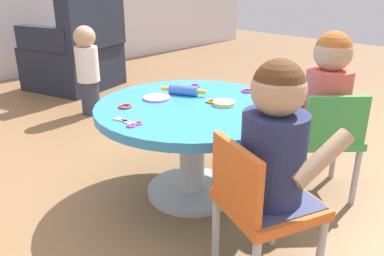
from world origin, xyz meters
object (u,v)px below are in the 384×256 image
object	(u,v)px
craft_table	(192,127)
toddler_standing	(88,68)
child_chair_right	(325,137)
armchair_dark	(76,55)
rolling_pin	(183,90)
seated_child_right	(328,88)
craft_scissors	(130,123)
seated_child_left	(276,139)
child_chair_left	(260,204)

from	to	relation	value
craft_table	toddler_standing	bearing A→B (deg)	78.20
child_chair_right	armchair_dark	xyz separation A→B (m)	(0.19, 2.60, 0.00)
craft_table	rolling_pin	size ratio (longest dim) A/B	4.13
seated_child_right	toddler_standing	distance (m)	1.83
seated_child_right	craft_scissors	xyz separation A→B (m)	(-0.81, 0.42, -0.07)
craft_table	toddler_standing	size ratio (longest dim) A/B	1.32
seated_child_left	armchair_dark	bearing A→B (deg)	72.99
child_chair_right	craft_scissors	distance (m)	0.92
rolling_pin	seated_child_right	bearing A→B (deg)	-55.40
toddler_standing	craft_scissors	bearing A→B (deg)	-114.64
child_chair_left	seated_child_left	xyz separation A→B (m)	(0.04, -0.01, 0.23)
seated_child_left	craft_scissors	world-z (taller)	seated_child_left
seated_child_right	rolling_pin	size ratio (longest dim) A/B	2.37
rolling_pin	craft_scissors	bearing A→B (deg)	-162.55
seated_child_right	toddler_standing	world-z (taller)	seated_child_right
craft_table	seated_child_left	distance (m)	0.65
child_chair_left	toddler_standing	xyz separation A→B (m)	(0.54, 1.97, 0.05)
child_chair_right	craft_scissors	xyz separation A→B (m)	(-0.78, 0.45, 0.16)
seated_child_left	armchair_dark	xyz separation A→B (m)	(0.84, 2.73, -0.22)
craft_scissors	toddler_standing	bearing A→B (deg)	65.36
seated_child_left	child_chair_right	xyz separation A→B (m)	(0.65, 0.14, -0.23)
craft_table	toddler_standing	distance (m)	1.43
child_chair_left	seated_child_left	world-z (taller)	seated_child_left
child_chair_left	child_chair_right	xyz separation A→B (m)	(0.68, 0.12, 0.00)
seated_child_right	craft_scissors	distance (m)	0.91
seated_child_left	child_chair_right	bearing A→B (deg)	11.89
craft_table	seated_child_left	size ratio (longest dim) A/B	1.74
craft_table	craft_scissors	xyz separation A→B (m)	(-0.35, 0.00, 0.11)
child_chair_left	child_chair_right	distance (m)	0.70
child_chair_right	armchair_dark	bearing A→B (deg)	85.84
seated_child_right	rolling_pin	world-z (taller)	seated_child_right
child_chair_right	seated_child_left	bearing A→B (deg)	-168.11
craft_scissors	seated_child_left	bearing A→B (deg)	-77.14
armchair_dark	seated_child_right	bearing A→B (deg)	-93.60
seated_child_left	toddler_standing	size ratio (longest dim) A/B	0.76
seated_child_right	toddler_standing	bearing A→B (deg)	95.31
armchair_dark	toddler_standing	distance (m)	0.82
armchair_dark	craft_scissors	xyz separation A→B (m)	(-0.97, -2.15, 0.16)
seated_child_left	child_chair_right	world-z (taller)	seated_child_left
craft_scissors	rolling_pin	bearing A→B (deg)	17.45
child_chair_left	craft_scissors	bearing A→B (deg)	99.58
child_chair_left	seated_child_right	distance (m)	0.76
craft_table	rolling_pin	world-z (taller)	rolling_pin
seated_child_left	craft_scissors	distance (m)	0.61
armchair_dark	rolling_pin	bearing A→B (deg)	-105.16
seated_child_left	rolling_pin	world-z (taller)	seated_child_left
toddler_standing	craft_table	bearing A→B (deg)	-101.80
armchair_dark	rolling_pin	distance (m)	2.09
craft_table	armchair_dark	distance (m)	2.24
child_chair_left	child_chair_right	size ratio (longest dim) A/B	1.00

